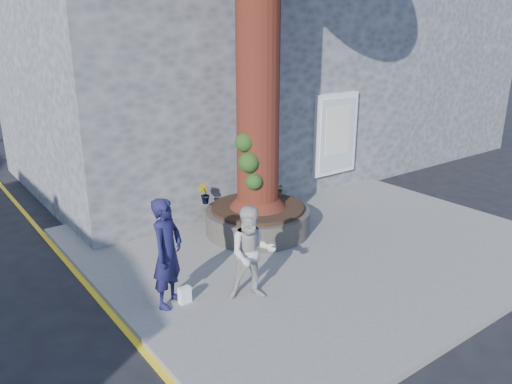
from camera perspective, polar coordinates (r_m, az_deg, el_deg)
ground at (r=9.39m, az=3.69°, el=-10.12°), size 120.00×120.00×0.00m
pavement at (r=10.93m, az=6.32°, el=-5.55°), size 9.00×8.00×0.12m
yellow_line at (r=8.83m, az=-16.52°, el=-12.90°), size 0.10×30.00×0.01m
stone_shop at (r=15.64m, az=-6.45°, el=13.45°), size 10.30×8.30×6.30m
neighbour_shop at (r=20.87m, az=13.39°, el=13.86°), size 6.00×8.00×6.00m
planter at (r=11.08m, az=0.20°, el=-3.12°), size 2.30×2.30×0.60m
man at (r=8.14m, az=-10.09°, el=-6.86°), size 0.80×0.73×1.84m
woman at (r=8.26m, az=-0.47°, el=-7.02°), size 0.99×0.92×1.62m
shopping_bag at (r=8.49m, az=-8.15°, el=-11.57°), size 0.21×0.13×0.28m
plant_a at (r=12.04m, az=1.00°, el=1.21°), size 0.24×0.19×0.40m
plant_b at (r=11.12m, az=-5.94°, el=-0.25°), size 0.33×0.34×0.44m
plant_c at (r=11.69m, az=-1.47°, el=0.49°), size 0.22×0.22×0.33m
plant_d at (r=11.63m, az=2.72°, el=0.30°), size 0.30×0.32×0.30m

